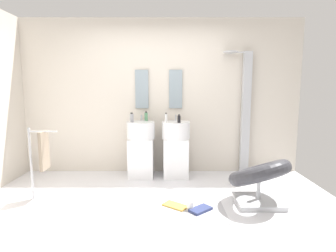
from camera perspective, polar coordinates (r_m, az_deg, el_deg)
ground_plane at (r=3.32m, az=-2.74°, el=-18.19°), size 4.80×3.60×0.04m
rear_partition at (r=4.63m, az=-1.84°, el=6.18°), size 4.80×0.10×2.60m
pedestal_sink_left at (r=4.42m, az=-5.65°, el=-4.65°), size 0.45×0.45×1.01m
pedestal_sink_right at (r=4.40m, az=1.78°, el=-4.67°), size 0.45×0.45×1.01m
vanity_mirror_left at (r=4.58m, az=-5.48°, el=7.80°), size 0.22×0.03×0.64m
vanity_mirror_right at (r=4.56m, az=1.73°, el=7.83°), size 0.22×0.03×0.64m
shower_column at (r=4.70m, az=16.13°, el=3.21°), size 0.49×0.24×2.05m
lounge_chair at (r=3.59m, az=18.89°, el=-10.19°), size 1.10×1.10×0.65m
towel_rack at (r=3.84m, az=-25.13°, el=-5.06°), size 0.37×0.22×0.95m
area_rug at (r=3.35m, az=3.34°, el=-17.45°), size 0.99×0.69×0.01m
magazine_ochre at (r=3.43m, az=1.66°, el=-16.57°), size 0.33×0.30×0.02m
magazine_navy at (r=3.34m, az=7.02°, el=-17.20°), size 0.30×0.29×0.03m
coffee_mug at (r=3.33m, az=4.82°, el=-16.50°), size 0.08×0.08×0.11m
soap_bottle_green at (r=4.47m, az=-4.56°, el=2.03°), size 0.05×0.05×0.15m
soap_bottle_black at (r=4.19m, az=2.45°, el=1.50°), size 0.05×0.05×0.13m
soap_bottle_grey at (r=4.30m, az=-7.60°, el=1.74°), size 0.06×0.06×0.15m
soap_bottle_white at (r=4.33m, az=-0.31°, el=1.80°), size 0.04×0.04×0.14m
soap_bottle_clear at (r=4.41m, az=-7.69°, el=1.83°), size 0.05×0.05×0.14m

